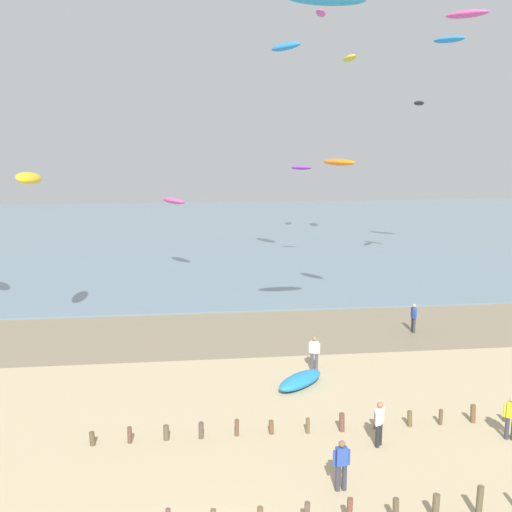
# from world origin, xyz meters

# --- Properties ---
(wet_sand_strip) EXTENTS (120.00, 8.39, 0.01)m
(wet_sand_strip) POSITION_xyz_m (0.00, 20.34, 0.00)
(wet_sand_strip) COLOR #84755B
(wet_sand_strip) RESTS_ON ground
(sea) EXTENTS (160.00, 70.00, 0.10)m
(sea) POSITION_xyz_m (0.00, 59.54, 0.05)
(sea) COLOR slate
(sea) RESTS_ON ground
(groyne_near) EXTENTS (17.25, 0.32, 1.06)m
(groyne_near) POSITION_xyz_m (5.15, 2.14, 0.45)
(groyne_near) COLOR brown
(groyne_near) RESTS_ON ground
(groyne_mid) EXTENTS (16.22, 0.33, 0.75)m
(groyne_mid) POSITION_xyz_m (4.12, 7.91, 0.32)
(groyne_mid) COLOR brown
(groyne_mid) RESTS_ON ground
(person_nearest_camera) EXTENTS (0.57, 0.24, 1.71)m
(person_nearest_camera) POSITION_xyz_m (4.33, 3.96, 0.92)
(person_nearest_camera) COLOR #383842
(person_nearest_camera) RESTS_ON ground
(person_mid_beach) EXTENTS (0.51, 0.36, 1.71)m
(person_mid_beach) POSITION_xyz_m (5.64, 14.12, 0.92)
(person_mid_beach) COLOR #4C4C56
(person_mid_beach) RESTS_ON ground
(person_by_waterline) EXTENTS (0.24, 0.57, 1.71)m
(person_by_waterline) POSITION_xyz_m (12.59, 19.24, 0.92)
(person_by_waterline) COLOR #383842
(person_by_waterline) RESTS_ON ground
(person_left_flank) EXTENTS (0.41, 0.45, 1.71)m
(person_left_flank) POSITION_xyz_m (6.43, 6.59, 0.92)
(person_left_flank) COLOR #232328
(person_left_flank) RESTS_ON ground
(person_right_flank) EXTENTS (0.53, 0.35, 1.71)m
(person_right_flank) POSITION_xyz_m (11.45, 6.50, 0.92)
(person_right_flank) COLOR #383842
(person_right_flank) RESTS_ON ground
(grounded_kite) EXTENTS (2.78, 2.68, 0.57)m
(grounded_kite) POSITION_xyz_m (4.60, 12.29, 0.28)
(grounded_kite) COLOR #2384D1
(grounded_kite) RESTS_ON ground
(kite_aloft_0) EXTENTS (2.17, 2.32, 0.54)m
(kite_aloft_0) POSITION_xyz_m (18.58, 30.23, 18.05)
(kite_aloft_0) COLOR #2384D1
(kite_aloft_1) EXTENTS (1.56, 2.83, 0.57)m
(kite_aloft_1) POSITION_xyz_m (11.80, 42.03, 21.98)
(kite_aloft_1) COLOR #E54C99
(kite_aloft_2) EXTENTS (3.21, 3.08, 0.64)m
(kite_aloft_2) POSITION_xyz_m (21.61, 34.11, 20.60)
(kite_aloft_2) COLOR #E54C99
(kite_aloft_4) EXTENTS (1.30, 3.30, 0.85)m
(kite_aloft_4) POSITION_xyz_m (-8.51, 19.80, 9.05)
(kite_aloft_4) COLOR yellow
(kite_aloft_5) EXTENTS (2.61, 3.61, 0.86)m
(kite_aloft_5) POSITION_xyz_m (7.25, 33.18, 17.81)
(kite_aloft_5) COLOR #2384D1
(kite_aloft_6) EXTENTS (1.62, 3.57, 0.81)m
(kite_aloft_6) POSITION_xyz_m (15.12, 44.26, 18.49)
(kite_aloft_6) COLOR yellow
(kite_aloft_7) EXTENTS (1.75, 2.16, 0.42)m
(kite_aloft_7) POSITION_xyz_m (17.98, 33.80, 13.84)
(kite_aloft_7) COLOR black
(kite_aloft_8) EXTENTS (2.45, 3.24, 0.67)m
(kite_aloft_8) POSITION_xyz_m (-1.34, 35.58, 6.23)
(kite_aloft_8) COLOR #E54C99
(kite_aloft_9) EXTENTS (1.92, 1.22, 0.47)m
(kite_aloft_9) POSITION_xyz_m (9.63, 38.83, 8.63)
(kite_aloft_9) COLOR purple
(kite_aloft_11) EXTENTS (2.10, 2.72, 0.47)m
(kite_aloft_11) POSITION_xyz_m (9.12, 23.85, 9.65)
(kite_aloft_11) COLOR orange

